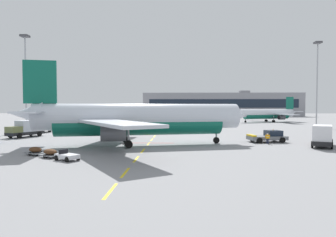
{
  "coord_description": "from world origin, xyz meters",
  "views": [
    {
      "loc": [
        22.62,
        -24.97,
        5.74
      ],
      "look_at": [
        20.84,
        26.87,
        3.71
      ],
      "focal_mm": 31.85,
      "sensor_mm": 36.0,
      "label": 1
    }
  ],
  "objects_px": {
    "airliner_mid_left": "(267,114)",
    "fuel_service_truck": "(38,125)",
    "airliner_foreground": "(137,119)",
    "catering_truck": "(322,135)",
    "apron_light_mast_near": "(26,71)",
    "pushback_tug": "(268,137)",
    "ground_power_truck": "(26,128)",
    "apron_light_mast_far": "(317,74)",
    "baggage_train": "(50,153)",
    "ground_crew_worker": "(268,138)"
  },
  "relations": [
    {
      "from": "airliner_foreground",
      "to": "airliner_mid_left",
      "type": "bearing_deg",
      "value": 60.17
    },
    {
      "from": "pushback_tug",
      "to": "apron_light_mast_far",
      "type": "xyz_separation_m",
      "value": [
        23.57,
        34.8,
        13.89
      ]
    },
    {
      "from": "apron_light_mast_near",
      "to": "catering_truck",
      "type": "bearing_deg",
      "value": -24.88
    },
    {
      "from": "catering_truck",
      "to": "baggage_train",
      "type": "height_order",
      "value": "catering_truck"
    },
    {
      "from": "catering_truck",
      "to": "apron_light_mast_near",
      "type": "distance_m",
      "value": 64.0
    },
    {
      "from": "catering_truck",
      "to": "baggage_train",
      "type": "relative_size",
      "value": 0.92
    },
    {
      "from": "airliner_mid_left",
      "to": "fuel_service_truck",
      "type": "xyz_separation_m",
      "value": [
        -64.68,
        -48.55,
        -1.47
      ]
    },
    {
      "from": "fuel_service_truck",
      "to": "baggage_train",
      "type": "height_order",
      "value": "fuel_service_truck"
    },
    {
      "from": "airliner_foreground",
      "to": "fuel_service_truck",
      "type": "xyz_separation_m",
      "value": [
        -24.85,
        20.9,
        -2.3
      ]
    },
    {
      "from": "catering_truck",
      "to": "airliner_foreground",
      "type": "bearing_deg",
      "value": 178.6
    },
    {
      "from": "ground_power_truck",
      "to": "baggage_train",
      "type": "xyz_separation_m",
      "value": [
        14.53,
        -22.67,
        -1.12
      ]
    },
    {
      "from": "baggage_train",
      "to": "apron_light_mast_far",
      "type": "distance_m",
      "value": 74.52
    },
    {
      "from": "pushback_tug",
      "to": "fuel_service_truck",
      "type": "distance_m",
      "value": 48.41
    },
    {
      "from": "catering_truck",
      "to": "ground_crew_worker",
      "type": "height_order",
      "value": "catering_truck"
    },
    {
      "from": "fuel_service_truck",
      "to": "apron_light_mast_near",
      "type": "distance_m",
      "value": 14.49
    },
    {
      "from": "airliner_foreground",
      "to": "catering_truck",
      "type": "height_order",
      "value": "airliner_foreground"
    },
    {
      "from": "baggage_train",
      "to": "apron_light_mast_near",
      "type": "relative_size",
      "value": 0.35
    },
    {
      "from": "airliner_foreground",
      "to": "pushback_tug",
      "type": "distance_m",
      "value": 21.64
    },
    {
      "from": "pushback_tug",
      "to": "baggage_train",
      "type": "relative_size",
      "value": 0.8
    },
    {
      "from": "airliner_mid_left",
      "to": "ground_power_truck",
      "type": "relative_size",
      "value": 3.6
    },
    {
      "from": "ground_power_truck",
      "to": "apron_light_mast_far",
      "type": "relative_size",
      "value": 0.31
    },
    {
      "from": "airliner_mid_left",
      "to": "baggage_train",
      "type": "xyz_separation_m",
      "value": [
        -48.13,
        -80.42,
        -2.59
      ]
    },
    {
      "from": "baggage_train",
      "to": "ground_crew_worker",
      "type": "xyz_separation_m",
      "value": [
        28.31,
        13.48,
        0.4
      ]
    },
    {
      "from": "baggage_train",
      "to": "apron_light_mast_near",
      "type": "bearing_deg",
      "value": 120.65
    },
    {
      "from": "ground_crew_worker",
      "to": "apron_light_mast_far",
      "type": "relative_size",
      "value": 0.07
    },
    {
      "from": "pushback_tug",
      "to": "apron_light_mast_near",
      "type": "bearing_deg",
      "value": 157.77
    },
    {
      "from": "pushback_tug",
      "to": "baggage_train",
      "type": "height_order",
      "value": "pushback_tug"
    },
    {
      "from": "airliner_foreground",
      "to": "fuel_service_truck",
      "type": "bearing_deg",
      "value": 139.93
    },
    {
      "from": "apron_light_mast_near",
      "to": "pushback_tug",
      "type": "bearing_deg",
      "value": -22.23
    },
    {
      "from": "pushback_tug",
      "to": "apron_light_mast_near",
      "type": "relative_size",
      "value": 0.28
    },
    {
      "from": "airliner_mid_left",
      "to": "apron_light_mast_near",
      "type": "xyz_separation_m",
      "value": [
        -69.88,
        -43.71,
        11.16
      ]
    },
    {
      "from": "ground_power_truck",
      "to": "baggage_train",
      "type": "relative_size",
      "value": 0.92
    },
    {
      "from": "apron_light_mast_near",
      "to": "airliner_mid_left",
      "type": "bearing_deg",
      "value": 32.03
    },
    {
      "from": "baggage_train",
      "to": "ground_crew_worker",
      "type": "bearing_deg",
      "value": 25.46
    },
    {
      "from": "airliner_foreground",
      "to": "ground_power_truck",
      "type": "distance_m",
      "value": 25.76
    },
    {
      "from": "pushback_tug",
      "to": "airliner_foreground",
      "type": "bearing_deg",
      "value": -166.69
    },
    {
      "from": "pushback_tug",
      "to": "baggage_train",
      "type": "bearing_deg",
      "value": -151.39
    },
    {
      "from": "apron_light_mast_near",
      "to": "apron_light_mast_far",
      "type": "xyz_separation_m",
      "value": [
        74.47,
        13.99,
        0.51
      ]
    },
    {
      "from": "fuel_service_truck",
      "to": "ground_crew_worker",
      "type": "height_order",
      "value": "fuel_service_truck"
    },
    {
      "from": "airliner_mid_left",
      "to": "ground_crew_worker",
      "type": "height_order",
      "value": "airliner_mid_left"
    },
    {
      "from": "baggage_train",
      "to": "pushback_tug",
      "type": "bearing_deg",
      "value": 28.61
    },
    {
      "from": "fuel_service_truck",
      "to": "ground_power_truck",
      "type": "bearing_deg",
      "value": -77.58
    },
    {
      "from": "catering_truck",
      "to": "apron_light_mast_far",
      "type": "distance_m",
      "value": 45.96
    },
    {
      "from": "pushback_tug",
      "to": "ground_power_truck",
      "type": "xyz_separation_m",
      "value": [
        -43.67,
        6.78,
        0.74
      ]
    },
    {
      "from": "airliner_mid_left",
      "to": "apron_light_mast_near",
      "type": "height_order",
      "value": "apron_light_mast_near"
    },
    {
      "from": "catering_truck",
      "to": "ground_power_truck",
      "type": "distance_m",
      "value": 51.2
    },
    {
      "from": "catering_truck",
      "to": "ground_power_truck",
      "type": "xyz_separation_m",
      "value": [
        -49.69,
        12.36,
        0.0
      ]
    },
    {
      "from": "ground_power_truck",
      "to": "apron_light_mast_far",
      "type": "xyz_separation_m",
      "value": [
        67.25,
        28.02,
        13.15
      ]
    },
    {
      "from": "baggage_train",
      "to": "ground_power_truck",
      "type": "bearing_deg",
      "value": 122.64
    },
    {
      "from": "baggage_train",
      "to": "apron_light_mast_near",
      "type": "height_order",
      "value": "apron_light_mast_near"
    }
  ]
}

